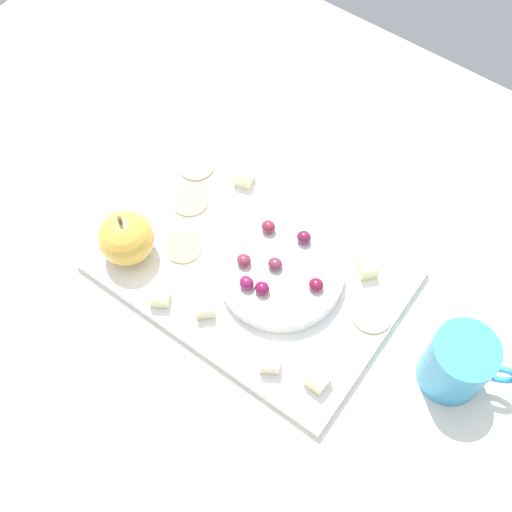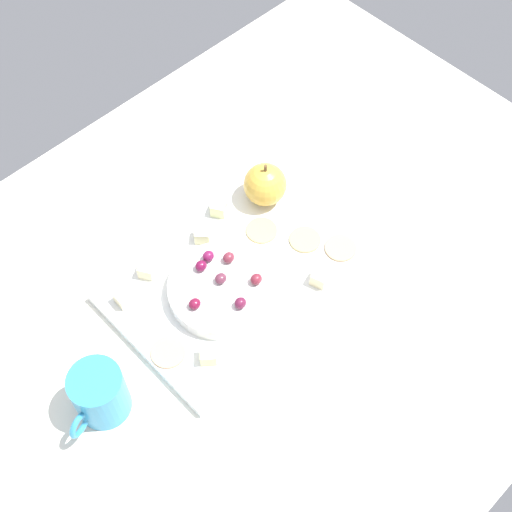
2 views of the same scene
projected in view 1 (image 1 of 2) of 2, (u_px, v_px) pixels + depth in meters
The scene contains 23 objects.
table at pixel (277, 269), 87.84cm from camera, with size 132.68×92.27×3.71cm, color silver.
platter at pixel (252, 268), 84.88cm from camera, with size 38.05×26.42×1.72cm, color white.
serving_dish at pixel (281, 271), 82.26cm from camera, with size 16.11×16.11×2.52cm, color white.
apple_whole at pixel (126, 238), 81.92cm from camera, with size 7.18×7.18×7.18cm, color gold.
apple_stem at pixel (120, 220), 78.25cm from camera, with size 0.50×0.50×1.20cm, color brown.
cheese_cube_0 at pixel (204, 307), 79.94cm from camera, with size 2.36×2.36×2.36cm, color beige.
cheese_cube_1 at pixel (318, 380), 75.48cm from camera, with size 2.36×2.36×2.36cm, color beige.
cheese_cube_2 at pixel (367, 268), 82.58cm from camera, with size 2.36×2.36×2.36cm, color beige.
cheese_cube_3 at pixel (159, 296), 80.67cm from camera, with size 2.36×2.36×2.36cm, color beige.
cheese_cube_4 at pixel (270, 362), 76.53cm from camera, with size 2.36×2.36×2.36cm, color beige.
cheese_cube_5 at pixel (244, 177), 89.41cm from camera, with size 2.36×2.36×2.36cm, color beige.
cracker_0 at pixel (183, 246), 85.20cm from camera, with size 5.11×5.11×0.40cm, color tan.
cracker_1 at pixel (196, 166), 91.51cm from camera, with size 5.11×5.11×0.40cm, color tan.
cracker_2 at pixel (188, 202), 88.56cm from camera, with size 5.11×5.11×0.40cm, color tan.
cracker_3 at pixel (371, 316), 80.40cm from camera, with size 5.11×5.11×0.40cm, color tan.
grape_0 at pixel (262, 288), 78.76cm from camera, with size 1.89×1.70×1.69cm, color maroon.
grape_1 at pixel (275, 264), 80.47cm from camera, with size 1.89×1.70×1.51cm, color #602B3D.
grape_2 at pixel (244, 281), 79.21cm from camera, with size 1.89×1.70×1.74cm, color maroon.
grape_3 at pixel (268, 227), 82.95cm from camera, with size 1.89×1.70×1.72cm, color maroon.
grape_4 at pixel (304, 237), 82.17cm from camera, with size 1.89×1.70×1.76cm, color maroon.
grape_5 at pixel (316, 285), 79.07cm from camera, with size 1.89×1.70×1.54cm, color maroon.
grape_6 at pixel (244, 260), 80.64cm from camera, with size 1.89×1.70×1.63cm, color maroon.
cup at pixel (458, 363), 74.72cm from camera, with size 10.53×7.61×9.11cm.
Camera 1 is at (-21.61, 34.66, 79.69)cm, focal length 45.62 mm.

